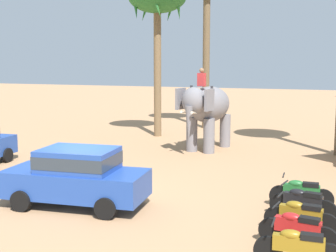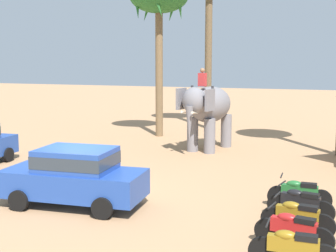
% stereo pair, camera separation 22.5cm
% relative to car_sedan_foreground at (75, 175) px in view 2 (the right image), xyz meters
% --- Properties ---
extents(ground_plane, '(120.00, 120.00, 0.00)m').
position_rel_car_sedan_foreground_xyz_m(ground_plane, '(-0.18, 0.69, -0.93)').
color(ground_plane, tan).
extents(car_sedan_foreground, '(4.25, 2.18, 1.70)m').
position_rel_car_sedan_foreground_xyz_m(car_sedan_foreground, '(0.00, 0.00, 0.00)').
color(car_sedan_foreground, '#23479E').
rests_on(car_sedan_foreground, ground).
extents(elephant_with_mahout, '(2.14, 3.99, 3.88)m').
position_rel_car_sedan_foreground_xyz_m(elephant_with_mahout, '(1.13, 9.63, 1.06)').
color(elephant_with_mahout, slate).
rests_on(elephant_with_mahout, ground).
extents(motorcycle_nearest_camera, '(1.80, 0.55, 0.94)m').
position_rel_car_sedan_foreground_xyz_m(motorcycle_nearest_camera, '(6.36, -1.94, -0.46)').
color(motorcycle_nearest_camera, black).
rests_on(motorcycle_nearest_camera, ground).
extents(motorcycle_second_in_row, '(1.79, 0.55, 0.94)m').
position_rel_car_sedan_foreground_xyz_m(motorcycle_second_in_row, '(6.25, -0.88, -0.46)').
color(motorcycle_second_in_row, black).
rests_on(motorcycle_second_in_row, ground).
extents(motorcycle_mid_row, '(1.80, 0.55, 0.94)m').
position_rel_car_sedan_foreground_xyz_m(motorcycle_mid_row, '(6.24, 0.05, -0.46)').
color(motorcycle_mid_row, black).
rests_on(motorcycle_mid_row, ground).
extents(motorcycle_fourth_in_row, '(1.79, 0.58, 0.94)m').
position_rel_car_sedan_foreground_xyz_m(motorcycle_fourth_in_row, '(6.20, 1.17, -0.46)').
color(motorcycle_fourth_in_row, black).
rests_on(motorcycle_fourth_in_row, ground).
extents(motorcycle_far_in_row, '(1.80, 0.55, 0.94)m').
position_rel_car_sedan_foreground_xyz_m(motorcycle_far_in_row, '(6.08, 2.14, -0.46)').
color(motorcycle_far_in_row, black).
rests_on(motorcycle_far_in_row, ground).
extents(palm_tree_near_hut, '(3.20, 3.20, 8.58)m').
position_rel_car_sedan_foreground_xyz_m(palm_tree_near_hut, '(-2.57, 12.60, 6.48)').
color(palm_tree_near_hut, brown).
rests_on(palm_tree_near_hut, ground).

